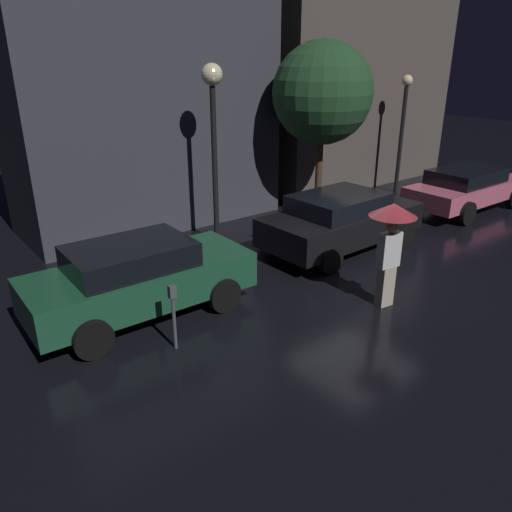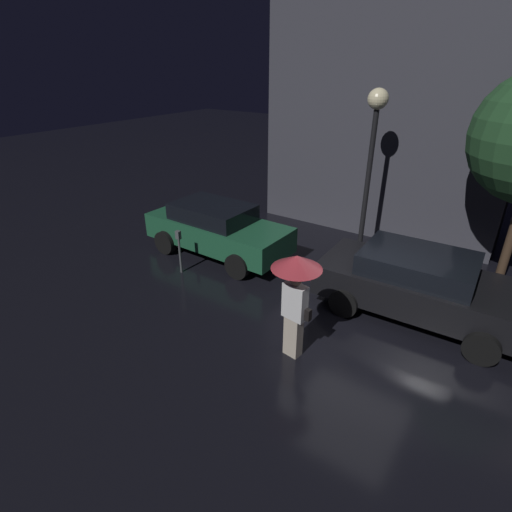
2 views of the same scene
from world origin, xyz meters
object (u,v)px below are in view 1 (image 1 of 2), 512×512
(parked_car_pink, at_px, (467,188))
(parked_car_green, at_px, (139,278))
(parking_meter, at_px, (173,310))
(pedestrian_with_umbrella, at_px, (391,232))
(street_lamp_far, at_px, (403,117))
(parked_car_black, at_px, (341,220))
(street_lamp_near, at_px, (213,110))

(parked_car_pink, bearing_deg, parked_car_green, -179.21)
(parked_car_green, bearing_deg, parking_meter, -92.08)
(pedestrian_with_umbrella, bearing_deg, parking_meter, -8.02)
(parked_car_pink, height_order, pedestrian_with_umbrella, pedestrian_with_umbrella)
(parked_car_pink, distance_m, street_lamp_far, 3.34)
(parked_car_black, distance_m, pedestrian_with_umbrella, 3.21)
(parked_car_black, bearing_deg, parked_car_green, 179.18)
(parked_car_green, height_order, street_lamp_far, street_lamp_far)
(parking_meter, height_order, street_lamp_near, street_lamp_near)
(parked_car_pink, relative_size, parking_meter, 3.83)
(parked_car_pink, relative_size, street_lamp_near, 1.01)
(parked_car_green, relative_size, pedestrian_with_umbrella, 2.02)
(parked_car_pink, relative_size, pedestrian_with_umbrella, 2.16)
(parked_car_pink, bearing_deg, pedestrian_with_umbrella, -159.55)
(parking_meter, distance_m, street_lamp_near, 5.80)
(street_lamp_far, bearing_deg, parked_car_black, -155.37)
(parked_car_pink, height_order, street_lamp_near, street_lamp_near)
(street_lamp_near, bearing_deg, pedestrian_with_umbrella, -82.70)
(parked_car_green, relative_size, parking_meter, 3.58)
(parked_car_pink, distance_m, street_lamp_near, 8.70)
(parking_meter, relative_size, street_lamp_far, 0.30)
(pedestrian_with_umbrella, bearing_deg, parked_car_black, -112.57)
(parked_car_black, height_order, parking_meter, parked_car_black)
(parked_car_green, xyz_separation_m, pedestrian_with_umbrella, (3.99, -2.60, 0.76))
(parked_car_pink, xyz_separation_m, street_lamp_near, (-7.92, 2.42, 2.68))
(parked_car_green, height_order, pedestrian_with_umbrella, pedestrian_with_umbrella)
(street_lamp_near, bearing_deg, parking_meter, -131.85)
(parked_car_green, height_order, street_lamp_near, street_lamp_near)
(parked_car_black, xyz_separation_m, parking_meter, (-5.66, -1.50, -0.04))
(street_lamp_near, xyz_separation_m, street_lamp_far, (8.01, 0.32, -0.77))
(parked_car_green, bearing_deg, pedestrian_with_umbrella, -32.02)
(parking_meter, bearing_deg, street_lamp_far, 19.96)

